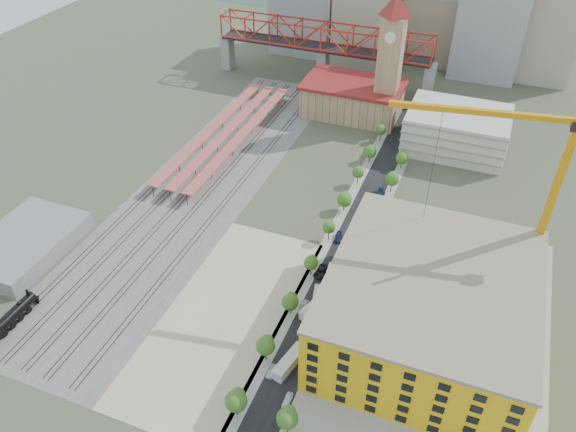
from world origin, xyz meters
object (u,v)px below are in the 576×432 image
at_px(tower_crane, 543,174).
at_px(site_trailer_a, 289,362).
at_px(clock_tower, 391,49).
at_px(car_0, 271,371).
at_px(site_trailer_c, 318,302).
at_px(locomotive, 4,325).
at_px(site_trailer_b, 316,306).
at_px(site_trailer_d, 330,277).
at_px(construction_building, 429,307).

bearing_deg(tower_crane, site_trailer_a, -134.54).
relative_size(clock_tower, car_0, 13.50).
bearing_deg(site_trailer_c, car_0, -110.08).
height_order(site_trailer_c, car_0, site_trailer_c).
bearing_deg(car_0, site_trailer_a, 44.48).
relative_size(locomotive, site_trailer_b, 2.31).
distance_m(site_trailer_c, site_trailer_d, 9.84).
bearing_deg(site_trailer_b, construction_building, 23.42).
bearing_deg(site_trailer_c, site_trailer_a, -102.56).
bearing_deg(tower_crane, construction_building, -125.40).
bearing_deg(car_0, clock_tower, 89.42).
distance_m(clock_tower, site_trailer_a, 123.12).
xyz_separation_m(site_trailer_c, site_trailer_d, (0.00, 9.84, -0.17)).
xyz_separation_m(site_trailer_a, site_trailer_c, (0.00, 19.47, -0.02)).
bearing_deg(construction_building, site_trailer_a, -142.73).
bearing_deg(construction_building, locomotive, -159.30).
distance_m(site_trailer_b, site_trailer_d, 11.37).
xyz_separation_m(construction_building, site_trailer_d, (-26.00, 9.52, -8.22)).
bearing_deg(site_trailer_d, site_trailer_c, -96.02).
bearing_deg(site_trailer_b, site_trailer_d, 109.35).
bearing_deg(site_trailer_a, site_trailer_c, 103.42).
xyz_separation_m(construction_building, site_trailer_b, (-26.00, -1.85, -8.05)).
bearing_deg(tower_crane, site_trailer_b, -149.09).
relative_size(clock_tower, site_trailer_d, 5.98).
bearing_deg(tower_crane, locomotive, -151.71).
bearing_deg(site_trailer_c, construction_building, -11.87).
distance_m(construction_building, car_0, 38.06).
xyz_separation_m(construction_building, site_trailer_a, (-26.00, -19.79, -8.04)).
height_order(site_trailer_a, site_trailer_d, site_trailer_a).
distance_m(construction_building, locomotive, 98.62).
xyz_separation_m(site_trailer_c, car_0, (-3.00, -22.73, -0.70)).
height_order(locomotive, site_trailer_a, locomotive).
bearing_deg(locomotive, site_trailer_b, 26.51).
bearing_deg(site_trailer_c, locomotive, -165.00).
xyz_separation_m(locomotive, site_trailer_a, (66.00, 14.97, -0.77)).
height_order(construction_building, tower_crane, tower_crane).
bearing_deg(site_trailer_c, clock_tower, 82.00).
xyz_separation_m(tower_crane, site_trailer_d, (-42.97, -14.36, -33.43)).
bearing_deg(locomotive, clock_tower, 66.71).
height_order(site_trailer_a, site_trailer_c, site_trailer_a).
relative_size(construction_building, tower_crane, 0.90).
bearing_deg(site_trailer_d, site_trailer_b, -96.02).
bearing_deg(locomotive, site_trailer_a, 12.78).
xyz_separation_m(tower_crane, site_trailer_c, (-42.97, -24.20, -33.26)).
distance_m(clock_tower, site_trailer_d, 94.90).
distance_m(locomotive, tower_crane, 127.94).
xyz_separation_m(locomotive, site_trailer_d, (66.00, 44.29, -0.95)).
bearing_deg(site_trailer_b, tower_crane, 50.27).
distance_m(site_trailer_a, car_0, 4.49).
relative_size(clock_tower, construction_building, 1.03).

